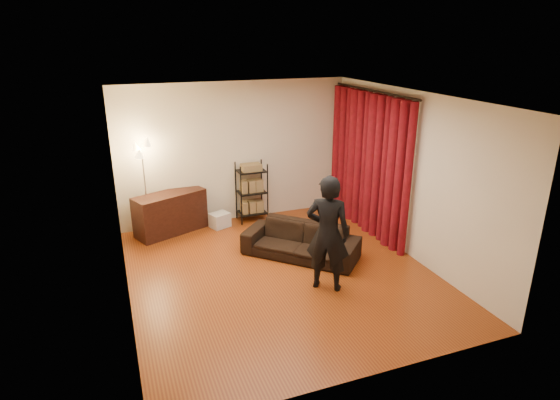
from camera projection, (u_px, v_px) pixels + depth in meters
name	position (u px, v px, depth m)	size (l,w,h in m)	color
floor	(281.00, 273.00, 7.27)	(5.00, 5.00, 0.00)	brown
ceiling	(281.00, 97.00, 6.36)	(5.00, 5.00, 0.00)	white
wall_back	(235.00, 153.00, 9.02)	(5.00, 5.00, 0.00)	beige
wall_front	(370.00, 267.00, 4.61)	(5.00, 5.00, 0.00)	beige
wall_left	(119.00, 211.00, 6.07)	(5.00, 5.00, 0.00)	beige
wall_right	(411.00, 176.00, 7.56)	(5.00, 5.00, 0.00)	beige
curtain_rod	(374.00, 91.00, 8.10)	(0.04, 0.04, 2.65)	black
curtain	(368.00, 164.00, 8.53)	(0.22, 2.65, 2.55)	maroon
sofa	(301.00, 241.00, 7.74)	(1.89, 0.74, 0.55)	black
person	(328.00, 234.00, 6.59)	(0.63, 0.41, 1.71)	black
media_cabinet	(170.00, 213.00, 8.65)	(1.31, 0.49, 0.77)	#33170F
storage_boxes	(220.00, 220.00, 8.96)	(0.35, 0.28, 0.29)	beige
wire_shelf	(252.00, 192.00, 9.16)	(0.53, 0.37, 1.17)	black
floor_lamp	(145.00, 190.00, 8.34)	(0.32, 0.32, 1.76)	silver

